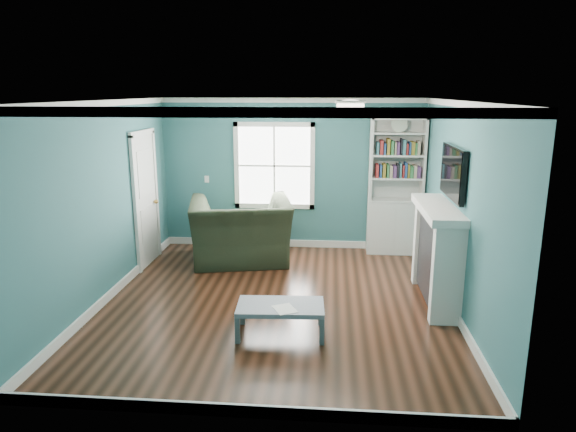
{
  "coord_description": "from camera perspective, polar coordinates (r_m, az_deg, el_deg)",
  "views": [
    {
      "loc": [
        0.68,
        -6.29,
        2.72
      ],
      "look_at": [
        0.11,
        0.4,
        1.07
      ],
      "focal_mm": 32.0,
      "sensor_mm": 36.0,
      "label": 1
    }
  ],
  "objects": [
    {
      "name": "window",
      "position": [
        8.92,
        -1.53,
        5.59
      ],
      "size": [
        1.4,
        0.06,
        1.5
      ],
      "color": "white",
      "rests_on": "room_walls"
    },
    {
      "name": "floor",
      "position": [
        6.89,
        -1.24,
        -9.47
      ],
      "size": [
        5.0,
        5.0,
        0.0
      ],
      "primitive_type": "plane",
      "color": "black",
      "rests_on": "ground"
    },
    {
      "name": "room_walls",
      "position": [
        6.43,
        -1.32,
        3.59
      ],
      "size": [
        5.0,
        5.0,
        5.0
      ],
      "color": "#31696D",
      "rests_on": "ground"
    },
    {
      "name": "fireplace",
      "position": [
        6.96,
        16.24,
        -4.2
      ],
      "size": [
        0.44,
        1.58,
        1.3
      ],
      "color": "black",
      "rests_on": "ground"
    },
    {
      "name": "coffee_table",
      "position": [
        5.92,
        -0.84,
        -10.24
      ],
      "size": [
        1.01,
        0.59,
        0.36
      ],
      "rotation": [
        0.0,
        0.0,
        0.05
      ],
      "color": "#444D52",
      "rests_on": "ground"
    },
    {
      "name": "trim",
      "position": [
        6.5,
        -1.3,
        0.6
      ],
      "size": [
        4.5,
        5.0,
        2.6
      ],
      "color": "white",
      "rests_on": "ground"
    },
    {
      "name": "recliner",
      "position": [
        8.28,
        -5.3,
        -0.51
      ],
      "size": [
        1.74,
        1.32,
        1.37
      ],
      "primitive_type": "imported",
      "rotation": [
        0.0,
        0.0,
        -2.94
      ],
      "color": "black",
      "rests_on": "ground"
    },
    {
      "name": "paper_sheet",
      "position": [
        5.79,
        -0.37,
        -10.29
      ],
      "size": [
        0.32,
        0.34,
        0.0
      ],
      "primitive_type": "cube",
      "rotation": [
        0.0,
        0.0,
        0.47
      ],
      "color": "white",
      "rests_on": "coffee_table"
    },
    {
      "name": "light_switch",
      "position": [
        9.17,
        -9.01,
        4.07
      ],
      "size": [
        0.08,
        0.01,
        0.12
      ],
      "primitive_type": "cube",
      "color": "white",
      "rests_on": "room_walls"
    },
    {
      "name": "tv",
      "position": [
        6.74,
        17.86,
        4.64
      ],
      "size": [
        0.06,
        1.1,
        0.65
      ],
      "primitive_type": "cube",
      "color": "black",
      "rests_on": "fireplace"
    },
    {
      "name": "bookshelf",
      "position": [
        8.85,
        11.81,
        1.77
      ],
      "size": [
        0.9,
        0.35,
        2.31
      ],
      "color": "silver",
      "rests_on": "ground"
    },
    {
      "name": "door",
      "position": [
        8.39,
        -15.53,
        1.95
      ],
      "size": [
        0.12,
        0.98,
        2.17
      ],
      "color": "silver",
      "rests_on": "ground"
    },
    {
      "name": "ceiling_fixture",
      "position": [
        6.4,
        6.96,
        12.16
      ],
      "size": [
        0.38,
        0.38,
        0.15
      ],
      "color": "white",
      "rests_on": "room_walls"
    }
  ]
}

